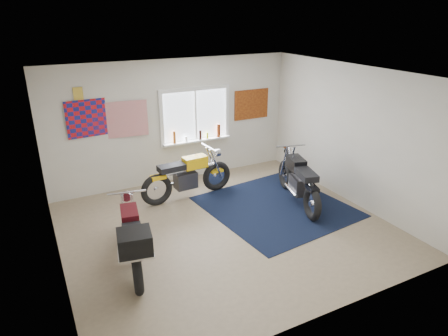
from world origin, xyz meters
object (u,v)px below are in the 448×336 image
yellow_triumph (187,177)px  black_chrome_bike (298,181)px  maroon_tourer (133,240)px  navy_rug (276,207)px

yellow_triumph → black_chrome_bike: (1.87, -1.24, 0.02)m
maroon_tourer → black_chrome_bike: bearing=-68.2°
navy_rug → yellow_triumph: yellow_triumph is taller
navy_rug → yellow_triumph: (-1.38, 1.21, 0.44)m
yellow_triumph → navy_rug: bearing=-45.4°
maroon_tourer → yellow_triumph: bearing=-29.9°
yellow_triumph → black_chrome_bike: size_ratio=1.00×
navy_rug → yellow_triumph: bearing=138.7°
navy_rug → yellow_triumph: size_ratio=1.28×
yellow_triumph → black_chrome_bike: bearing=-37.7°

